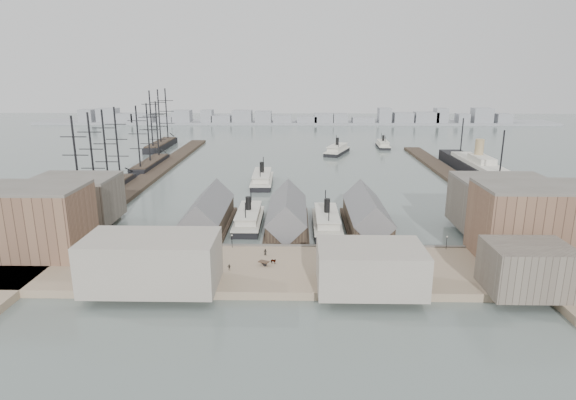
{
  "coord_description": "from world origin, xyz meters",
  "views": [
    {
      "loc": [
        3.3,
        -134.01,
        50.51
      ],
      "look_at": [
        0.0,
        30.0,
        6.0
      ],
      "focal_mm": 30.0,
      "sensor_mm": 36.0,
      "label": 1
    }
  ],
  "objects_px": {
    "ferry_docked_west": "(249,218)",
    "ocean_steamer": "(477,168)",
    "horse_cart_center": "(270,262)",
    "horse_cart_right": "(340,273)",
    "horse_cart_left": "(151,261)",
    "tram": "(493,254)"
  },
  "relations": [
    {
      "from": "horse_cart_center",
      "to": "horse_cart_left",
      "type": "bearing_deg",
      "value": 116.11
    },
    {
      "from": "horse_cart_right",
      "to": "horse_cart_left",
      "type": "bearing_deg",
      "value": 90.56
    },
    {
      "from": "ocean_steamer",
      "to": "tram",
      "type": "height_order",
      "value": "ocean_steamer"
    },
    {
      "from": "tram",
      "to": "ocean_steamer",
      "type": "bearing_deg",
      "value": 72.47
    },
    {
      "from": "ferry_docked_west",
      "to": "horse_cart_center",
      "type": "height_order",
      "value": "ferry_docked_west"
    },
    {
      "from": "horse_cart_left",
      "to": "horse_cart_center",
      "type": "relative_size",
      "value": 0.98
    },
    {
      "from": "ferry_docked_west",
      "to": "horse_cart_right",
      "type": "bearing_deg",
      "value": -59.67
    },
    {
      "from": "ocean_steamer",
      "to": "horse_cart_right",
      "type": "bearing_deg",
      "value": -121.75
    },
    {
      "from": "horse_cart_center",
      "to": "horse_cart_right",
      "type": "relative_size",
      "value": 0.99
    },
    {
      "from": "ocean_steamer",
      "to": "horse_cart_left",
      "type": "relative_size",
      "value": 19.14
    },
    {
      "from": "horse_cart_left",
      "to": "horse_cart_center",
      "type": "bearing_deg",
      "value": -64.23
    },
    {
      "from": "ferry_docked_west",
      "to": "tram",
      "type": "bearing_deg",
      "value": -27.42
    },
    {
      "from": "ocean_steamer",
      "to": "horse_cart_center",
      "type": "relative_size",
      "value": 18.84
    },
    {
      "from": "ferry_docked_west",
      "to": "horse_cart_center",
      "type": "xyz_separation_m",
      "value": [
        9.25,
        -38.72,
        0.33
      ]
    },
    {
      "from": "ocean_steamer",
      "to": "horse_cart_center",
      "type": "xyz_separation_m",
      "value": [
        -95.75,
        -119.33,
        -1.1
      ]
    },
    {
      "from": "ferry_docked_west",
      "to": "horse_cart_right",
      "type": "relative_size",
      "value": 6.02
    },
    {
      "from": "ferry_docked_west",
      "to": "horse_cart_center",
      "type": "distance_m",
      "value": 39.82
    },
    {
      "from": "horse_cart_left",
      "to": "tram",
      "type": "bearing_deg",
      "value": -62.39
    },
    {
      "from": "tram",
      "to": "horse_cart_center",
      "type": "relative_size",
      "value": 2.1
    },
    {
      "from": "ferry_docked_west",
      "to": "ocean_steamer",
      "type": "bearing_deg",
      "value": 37.51
    },
    {
      "from": "ferry_docked_west",
      "to": "horse_cart_right",
      "type": "height_order",
      "value": "ferry_docked_west"
    },
    {
      "from": "horse_cart_right",
      "to": "ferry_docked_west",
      "type": "bearing_deg",
      "value": 38.8
    }
  ]
}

